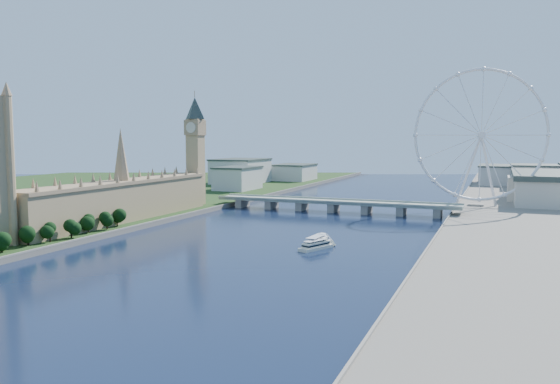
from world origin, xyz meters
The scene contains 10 objects.
ground centered at (0.00, 0.00, 0.00)m, with size 2000.00×2000.00×0.00m, color #172541.
tree_row centered at (-113.00, 58.00, 8.54)m, with size 8.52×184.52×19.60m.
parliament_range centered at (-128.00, 170.00, 18.48)m, with size 24.00×200.00×70.00m.
big_ben centered at (-128.00, 278.00, 66.57)m, with size 20.02×20.02×110.00m.
westminster_bridge centered at (0.00, 300.00, 6.63)m, with size 220.00×22.00×9.50m.
london_eye centered at (119.98, 355.08, 67.52)m, with size 113.60×39.12×124.30m.
county_hall centered at (175.00, 430.00, 0.00)m, with size 54.00×144.00×35.00m, color beige, non-canonical shape.
city_skyline centered at (39.22, 560.08, 16.96)m, with size 505.00×280.00×32.00m.
tour_boat_near centered at (35.69, 142.94, 0.00)m, with size 8.05×31.41×6.96m, color white, non-canonical shape.
tour_boat_far centered at (37.86, 134.94, 0.00)m, with size 6.95×27.32×6.01m, color beige, non-canonical shape.
Camera 1 is at (136.67, -165.38, 64.78)m, focal length 35.00 mm.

